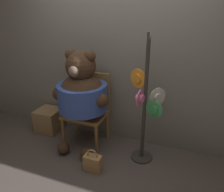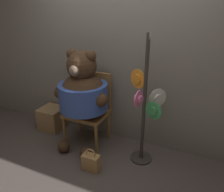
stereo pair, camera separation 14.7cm
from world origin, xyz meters
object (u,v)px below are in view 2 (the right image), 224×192
hat_display_rack (146,109)px  chair (89,105)px  handbag_on_ground (91,162)px  teddy_bear (83,93)px

hat_display_rack → chair: bearing=170.6°
chair → hat_display_rack: hat_display_rack is taller
handbag_on_ground → hat_display_rack: bearing=41.4°
chair → hat_display_rack: (0.86, -0.14, 0.17)m
handbag_on_ground → chair: bearing=120.0°
hat_display_rack → handbag_on_ground: hat_display_rack is taller
hat_display_rack → handbag_on_ground: size_ratio=5.37×
chair → handbag_on_ground: size_ratio=3.37×
chair → hat_display_rack: size_ratio=0.63×
chair → teddy_bear: teddy_bear is taller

